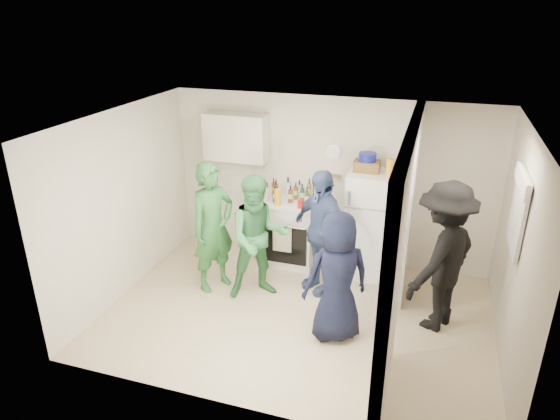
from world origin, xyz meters
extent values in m
plane|color=tan|center=(0.00, 0.00, 0.00)|extent=(4.80, 4.80, 0.00)
plane|color=silver|center=(0.00, 1.70, 1.25)|extent=(4.80, 0.00, 4.80)
plane|color=silver|center=(0.00, -1.70, 1.25)|extent=(4.80, 0.00, 4.80)
plane|color=silver|center=(-2.40, 0.00, 1.25)|extent=(0.00, 3.40, 3.40)
plane|color=silver|center=(2.40, 0.00, 1.25)|extent=(0.00, 3.40, 3.40)
plane|color=white|center=(0.00, 0.00, 2.50)|extent=(4.80, 4.80, 0.00)
cube|color=silver|center=(1.20, 1.10, 1.25)|extent=(0.12, 1.20, 2.50)
cube|color=silver|center=(1.20, -1.10, 1.25)|extent=(0.12, 1.20, 2.50)
cube|color=silver|center=(1.20, 0.00, 2.30)|extent=(0.12, 1.00, 0.40)
cube|color=white|center=(-0.51, 1.37, 0.49)|extent=(0.83, 0.69, 0.98)
cube|color=silver|center=(-1.40, 1.52, 1.85)|extent=(0.95, 0.34, 0.70)
cube|color=white|center=(0.68, 1.34, 0.78)|extent=(0.64, 0.62, 1.55)
cube|color=brown|center=(0.58, 1.39, 1.63)|extent=(0.35, 0.25, 0.15)
cylinder|color=navy|center=(0.58, 1.39, 1.76)|extent=(0.24, 0.24, 0.11)
cylinder|color=#FFA415|center=(0.90, 1.24, 1.68)|extent=(0.09, 0.09, 0.25)
cylinder|color=white|center=(0.05, 1.68, 1.70)|extent=(0.22, 0.02, 0.22)
cube|color=olive|center=(0.00, 1.65, 1.35)|extent=(0.35, 0.08, 0.03)
cube|color=black|center=(2.38, 0.20, 1.65)|extent=(0.03, 0.70, 0.80)
cube|color=white|center=(2.36, 0.20, 1.65)|extent=(0.04, 0.76, 0.86)
cube|color=white|center=(2.34, 0.20, 2.00)|extent=(0.04, 0.82, 0.18)
cylinder|color=#FFAE15|center=(-0.63, 1.15, 1.11)|extent=(0.09, 0.09, 0.25)
cylinder|color=red|center=(-0.29, 1.17, 1.04)|extent=(0.09, 0.09, 0.12)
imported|color=#2C6829|center=(-1.28, 0.33, 0.90)|extent=(0.70, 0.79, 1.81)
imported|color=#3A8343|center=(-0.63, 0.32, 0.85)|extent=(1.04, 0.97, 1.70)
imported|color=#394D7E|center=(0.12, 0.72, 0.87)|extent=(1.07, 0.94, 1.74)
imported|color=black|center=(0.55, -0.28, 0.80)|extent=(0.93, 0.83, 1.59)
imported|color=black|center=(1.67, 0.33, 0.93)|extent=(1.19, 1.39, 1.87)
cylinder|color=brown|center=(-0.81, 1.50, 1.13)|extent=(0.06, 0.06, 0.29)
cylinder|color=#29501A|center=(-0.71, 1.27, 1.11)|extent=(0.07, 0.07, 0.25)
cylinder|color=silver|center=(-0.59, 1.52, 1.14)|extent=(0.08, 0.08, 0.32)
cylinder|color=#613011|center=(-0.49, 1.32, 1.11)|extent=(0.07, 0.07, 0.26)
cylinder|color=#ABB3BD|center=(-0.42, 1.57, 1.12)|extent=(0.08, 0.08, 0.27)
cylinder|color=#17402D|center=(-0.33, 1.39, 1.12)|extent=(0.06, 0.06, 0.28)
cylinder|color=brown|center=(-0.26, 1.53, 1.15)|extent=(0.06, 0.06, 0.33)
cylinder|color=#B9BBC7|center=(-0.83, 1.25, 1.13)|extent=(0.06, 0.06, 0.30)
cylinder|color=brown|center=(-0.46, 1.48, 1.11)|extent=(0.06, 0.06, 0.26)
cylinder|color=#205E25|center=(-0.23, 1.27, 1.13)|extent=(0.06, 0.06, 0.29)
cylinder|color=brown|center=(-0.75, 1.43, 1.13)|extent=(0.07, 0.07, 0.28)
camera|label=1|loc=(1.43, -5.21, 3.71)|focal=32.00mm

